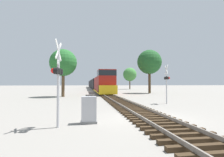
{
  "coord_description": "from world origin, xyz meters",
  "views": [
    {
      "loc": [
        -3.67,
        -10.02,
        2.02
      ],
      "look_at": [
        -1.15,
        6.36,
        2.52
      ],
      "focal_mm": 28.0,
      "sensor_mm": 36.0,
      "label": 1
    }
  ],
  "objects_px": {
    "relay_cabinet": "(89,110)",
    "tree_far_right": "(63,63)",
    "tree_mid_background": "(149,62)",
    "crossing_signal_near": "(58,75)",
    "tree_deep_background": "(130,74)",
    "crossing_signal_far": "(167,80)",
    "freight_train": "(94,84)"
  },
  "relations": [
    {
      "from": "crossing_signal_far",
      "to": "tree_mid_background",
      "type": "relative_size",
      "value": 0.42
    },
    {
      "from": "crossing_signal_near",
      "to": "tree_mid_background",
      "type": "bearing_deg",
      "value": 159.1
    },
    {
      "from": "freight_train",
      "to": "crossing_signal_far",
      "type": "xyz_separation_m",
      "value": [
        4.5,
        -53.51,
        0.52
      ]
    },
    {
      "from": "crossing_signal_near",
      "to": "tree_mid_background",
      "type": "relative_size",
      "value": 0.44
    },
    {
      "from": "relay_cabinet",
      "to": "tree_mid_background",
      "type": "height_order",
      "value": "tree_mid_background"
    },
    {
      "from": "crossing_signal_near",
      "to": "tree_deep_background",
      "type": "distance_m",
      "value": 57.52
    },
    {
      "from": "freight_train",
      "to": "crossing_signal_near",
      "type": "height_order",
      "value": "freight_train"
    },
    {
      "from": "tree_mid_background",
      "to": "tree_deep_background",
      "type": "height_order",
      "value": "tree_mid_background"
    },
    {
      "from": "freight_train",
      "to": "tree_deep_background",
      "type": "bearing_deg",
      "value": -28.94
    },
    {
      "from": "tree_mid_background",
      "to": "freight_train",
      "type": "bearing_deg",
      "value": 106.04
    },
    {
      "from": "freight_train",
      "to": "crossing_signal_near",
      "type": "bearing_deg",
      "value": -94.58
    },
    {
      "from": "crossing_signal_near",
      "to": "freight_train",
      "type": "bearing_deg",
      "value": -176.81
    },
    {
      "from": "crossing_signal_far",
      "to": "tree_deep_background",
      "type": "bearing_deg",
      "value": -1.87
    },
    {
      "from": "crossing_signal_far",
      "to": "relay_cabinet",
      "type": "height_order",
      "value": "crossing_signal_far"
    },
    {
      "from": "crossing_signal_near",
      "to": "tree_mid_background",
      "type": "height_order",
      "value": "tree_mid_background"
    },
    {
      "from": "relay_cabinet",
      "to": "crossing_signal_far",
      "type": "bearing_deg",
      "value": 43.4
    },
    {
      "from": "tree_deep_background",
      "to": "freight_train",
      "type": "bearing_deg",
      "value": 151.06
    },
    {
      "from": "freight_train",
      "to": "tree_deep_background",
      "type": "distance_m",
      "value": 15.01
    },
    {
      "from": "crossing_signal_far",
      "to": "tree_mid_background",
      "type": "bearing_deg",
      "value": -7.73
    },
    {
      "from": "crossing_signal_near",
      "to": "tree_far_right",
      "type": "height_order",
      "value": "tree_far_right"
    },
    {
      "from": "crossing_signal_far",
      "to": "relay_cabinet",
      "type": "xyz_separation_m",
      "value": [
        -7.97,
        -7.54,
        -1.73
      ]
    },
    {
      "from": "freight_train",
      "to": "crossing_signal_near",
      "type": "relative_size",
      "value": 21.74
    },
    {
      "from": "tree_mid_background",
      "to": "relay_cabinet",
      "type": "bearing_deg",
      "value": -116.8
    },
    {
      "from": "relay_cabinet",
      "to": "tree_far_right",
      "type": "relative_size",
      "value": 0.19
    },
    {
      "from": "tree_mid_background",
      "to": "crossing_signal_near",
      "type": "bearing_deg",
      "value": -118.67
    },
    {
      "from": "crossing_signal_near",
      "to": "tree_far_right",
      "type": "distance_m",
      "value": 19.8
    },
    {
      "from": "crossing_signal_far",
      "to": "relay_cabinet",
      "type": "relative_size",
      "value": 2.84
    },
    {
      "from": "freight_train",
      "to": "tree_deep_background",
      "type": "xyz_separation_m",
      "value": [
        12.76,
        -7.06,
        3.57
      ]
    },
    {
      "from": "crossing_signal_far",
      "to": "tree_far_right",
      "type": "xyz_separation_m",
      "value": [
        -11.55,
        11.29,
        2.86
      ]
    },
    {
      "from": "tree_far_right",
      "to": "tree_deep_background",
      "type": "distance_m",
      "value": 40.36
    },
    {
      "from": "crossing_signal_near",
      "to": "tree_far_right",
      "type": "bearing_deg",
      "value": -166.04
    },
    {
      "from": "freight_train",
      "to": "relay_cabinet",
      "type": "relative_size",
      "value": 64.07
    }
  ]
}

